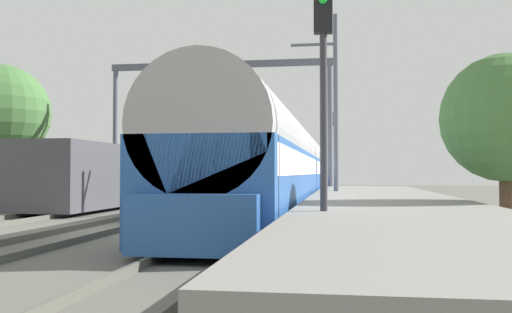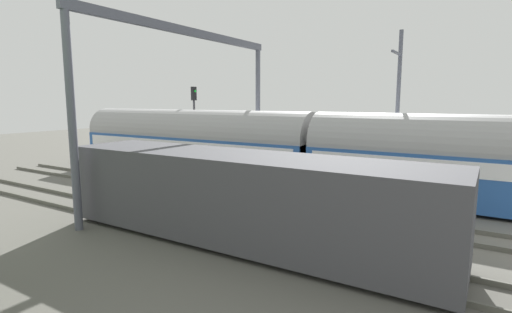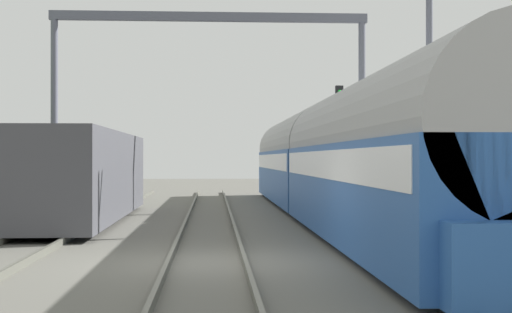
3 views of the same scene
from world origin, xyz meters
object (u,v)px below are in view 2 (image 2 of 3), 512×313
at_px(passenger_train, 315,151).
at_px(person_crossing, 234,157).
at_px(railway_signal_far, 194,117).
at_px(freight_car, 241,198).
at_px(catenary_gantry, 190,77).

distance_m(passenger_train, person_crossing, 6.39).
bearing_deg(person_crossing, railway_signal_far, -66.75).
xyz_separation_m(freight_car, catenary_gantry, (4.13, 5.57, 4.17)).
xyz_separation_m(passenger_train, railway_signal_far, (1.92, 9.60, 1.49)).
bearing_deg(freight_car, railway_signal_far, 46.01).
xyz_separation_m(freight_car, person_crossing, (9.81, 7.06, -0.44)).
bearing_deg(railway_signal_far, passenger_train, -101.30).
height_order(passenger_train, railway_signal_far, railway_signal_far).
bearing_deg(person_crossing, passenger_train, 104.99).
height_order(person_crossing, catenary_gantry, catenary_gantry).
distance_m(passenger_train, railway_signal_far, 9.90).
xyz_separation_m(freight_car, railway_signal_far, (10.17, 10.53, 1.99)).
relative_size(person_crossing, railway_signal_far, 0.32).
xyz_separation_m(passenger_train, catenary_gantry, (-4.13, 4.63, 3.67)).
xyz_separation_m(person_crossing, catenary_gantry, (-5.68, -1.49, 4.61)).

